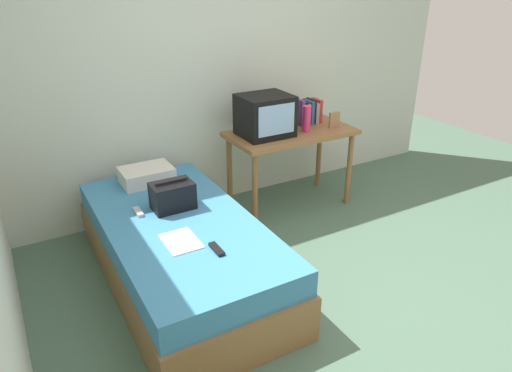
{
  "coord_description": "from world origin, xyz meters",
  "views": [
    {
      "loc": [
        -1.82,
        -1.9,
        2.09
      ],
      "look_at": [
        -0.13,
        1.05,
        0.52
      ],
      "focal_mm": 32.8,
      "sensor_mm": 36.0,
      "label": 1
    }
  ],
  "objects_px": {
    "magazine": "(181,241)",
    "remote_silver": "(138,212)",
    "pillow": "(147,175)",
    "remote_dark": "(217,249)",
    "bed": "(181,252)",
    "tv": "(265,115)",
    "handbag": "(173,196)",
    "water_bottle": "(307,119)",
    "desk": "(291,141)",
    "book_row": "(308,112)",
    "picture_frame": "(334,120)"
  },
  "relations": [
    {
      "from": "picture_frame",
      "to": "remote_silver",
      "type": "height_order",
      "value": "picture_frame"
    },
    {
      "from": "bed",
      "to": "picture_frame",
      "type": "relative_size",
      "value": 13.4
    },
    {
      "from": "book_row",
      "to": "remote_dark",
      "type": "distance_m",
      "value": 2.02
    },
    {
      "from": "desk",
      "to": "handbag",
      "type": "relative_size",
      "value": 3.87
    },
    {
      "from": "bed",
      "to": "tv",
      "type": "distance_m",
      "value": 1.45
    },
    {
      "from": "tv",
      "to": "remote_silver",
      "type": "relative_size",
      "value": 3.06
    },
    {
      "from": "water_bottle",
      "to": "remote_silver",
      "type": "height_order",
      "value": "water_bottle"
    },
    {
      "from": "book_row",
      "to": "remote_silver",
      "type": "distance_m",
      "value": 1.94
    },
    {
      "from": "water_bottle",
      "to": "pillow",
      "type": "bearing_deg",
      "value": 173.12
    },
    {
      "from": "water_bottle",
      "to": "remote_silver",
      "type": "xyz_separation_m",
      "value": [
        -1.68,
        -0.32,
        -0.36
      ]
    },
    {
      "from": "water_bottle",
      "to": "pillow",
      "type": "distance_m",
      "value": 1.5
    },
    {
      "from": "tv",
      "to": "desk",
      "type": "bearing_deg",
      "value": -4.22
    },
    {
      "from": "tv",
      "to": "book_row",
      "type": "height_order",
      "value": "tv"
    },
    {
      "from": "handbag",
      "to": "picture_frame",
      "type": "bearing_deg",
      "value": 10.94
    },
    {
      "from": "magazine",
      "to": "book_row",
      "type": "bearing_deg",
      "value": 31.09
    },
    {
      "from": "pillow",
      "to": "handbag",
      "type": "height_order",
      "value": "handbag"
    },
    {
      "from": "magazine",
      "to": "remote_silver",
      "type": "relative_size",
      "value": 2.01
    },
    {
      "from": "handbag",
      "to": "water_bottle",
      "type": "bearing_deg",
      "value": 14.39
    },
    {
      "from": "remote_silver",
      "to": "remote_dark",
      "type": "bearing_deg",
      "value": -68.98
    },
    {
      "from": "pillow",
      "to": "water_bottle",
      "type": "bearing_deg",
      "value": -6.88
    },
    {
      "from": "tv",
      "to": "water_bottle",
      "type": "distance_m",
      "value": 0.4
    },
    {
      "from": "tv",
      "to": "remote_silver",
      "type": "xyz_separation_m",
      "value": [
        -1.3,
        -0.41,
        -0.42
      ]
    },
    {
      "from": "remote_dark",
      "to": "pillow",
      "type": "bearing_deg",
      "value": 92.43
    },
    {
      "from": "magazine",
      "to": "remote_dark",
      "type": "relative_size",
      "value": 1.86
    },
    {
      "from": "desk",
      "to": "pillow",
      "type": "distance_m",
      "value": 1.35
    },
    {
      "from": "water_bottle",
      "to": "book_row",
      "type": "bearing_deg",
      "value": 52.47
    },
    {
      "from": "bed",
      "to": "tv",
      "type": "xyz_separation_m",
      "value": [
        1.09,
        0.66,
        0.69
      ]
    },
    {
      "from": "desk",
      "to": "tv",
      "type": "distance_m",
      "value": 0.39
    },
    {
      "from": "picture_frame",
      "to": "tv",
      "type": "bearing_deg",
      "value": 169.05
    },
    {
      "from": "pillow",
      "to": "magazine",
      "type": "distance_m",
      "value": 1.02
    },
    {
      "from": "pillow",
      "to": "remote_dark",
      "type": "relative_size",
      "value": 2.63
    },
    {
      "from": "water_bottle",
      "to": "magazine",
      "type": "height_order",
      "value": "water_bottle"
    },
    {
      "from": "desk",
      "to": "handbag",
      "type": "height_order",
      "value": "desk"
    },
    {
      "from": "desk",
      "to": "pillow",
      "type": "relative_size",
      "value": 2.83
    },
    {
      "from": "bed",
      "to": "remote_dark",
      "type": "distance_m",
      "value": 0.55
    },
    {
      "from": "magazine",
      "to": "remote_silver",
      "type": "distance_m",
      "value": 0.53
    },
    {
      "from": "handbag",
      "to": "remote_silver",
      "type": "relative_size",
      "value": 2.08
    },
    {
      "from": "pillow",
      "to": "remote_silver",
      "type": "relative_size",
      "value": 2.85
    },
    {
      "from": "pillow",
      "to": "remote_dark",
      "type": "bearing_deg",
      "value": -87.57
    },
    {
      "from": "magazine",
      "to": "desk",
      "type": "bearing_deg",
      "value": 32.16
    },
    {
      "from": "tv",
      "to": "handbag",
      "type": "distance_m",
      "value": 1.2
    },
    {
      "from": "book_row",
      "to": "bed",
      "type": "bearing_deg",
      "value": -154.86
    },
    {
      "from": "handbag",
      "to": "magazine",
      "type": "height_order",
      "value": "handbag"
    },
    {
      "from": "picture_frame",
      "to": "water_bottle",
      "type": "bearing_deg",
      "value": 173.19
    },
    {
      "from": "water_bottle",
      "to": "handbag",
      "type": "xyz_separation_m",
      "value": [
        -1.43,
        -0.37,
        -0.27
      ]
    },
    {
      "from": "picture_frame",
      "to": "magazine",
      "type": "xyz_separation_m",
      "value": [
        -1.85,
        -0.8,
        -0.32
      ]
    },
    {
      "from": "bed",
      "to": "magazine",
      "type": "bearing_deg",
      "value": -108.26
    },
    {
      "from": "desk",
      "to": "remote_silver",
      "type": "bearing_deg",
      "value": -165.89
    },
    {
      "from": "pillow",
      "to": "magazine",
      "type": "bearing_deg",
      "value": -95.84
    },
    {
      "from": "bed",
      "to": "magazine",
      "type": "relative_size",
      "value": 6.9
    }
  ]
}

